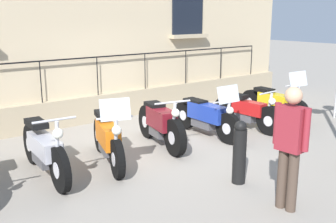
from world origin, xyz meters
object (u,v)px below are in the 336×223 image
Objects in this scene: motorcycle_yellow at (274,103)px; bollard at (240,152)px; motorcycle_silver at (45,151)px; pedestrian_standing at (290,142)px; motorcycle_maroon at (161,124)px; motorcycle_orange at (108,140)px; motorcycle_red at (247,112)px; motorcycle_blue at (206,116)px.

motorcycle_yellow reaches higher than bollard.
motorcycle_silver is 3.91m from pedestrian_standing.
motorcycle_maroon reaches higher than bollard.
motorcycle_yellow is (-0.18, 4.95, -0.03)m from motorcycle_orange.
pedestrian_standing reaches higher than motorcycle_red.
bollard is at bearing 31.02° from motorcycle_orange.
pedestrian_standing reaches higher than motorcycle_orange.
motorcycle_orange reaches higher than bollard.
motorcycle_blue is at bearing 155.08° from pedestrian_standing.
motorcycle_red is at bearing 89.72° from motorcycle_orange.
motorcycle_silver is 1.06× the size of motorcycle_blue.
motorcycle_orange reaches higher than motorcycle_yellow.
motorcycle_silver is 3.19m from bollard.
motorcycle_silver is at bearing -96.85° from motorcycle_orange.
motorcycle_orange reaches higher than motorcycle_silver.
motorcycle_maroon is 0.92× the size of motorcycle_yellow.
motorcycle_red is at bearing 88.19° from motorcycle_silver.
motorcycle_yellow is at bearing 98.96° from motorcycle_red.
motorcycle_maroon is at bearing 92.03° from motorcycle_silver.
motorcycle_red is 1.25m from motorcycle_yellow.
motorcycle_red is at bearing 80.73° from motorcycle_blue.
motorcycle_maroon is (-0.22, 1.35, 0.00)m from motorcycle_orange.
motorcycle_maroon is at bearing -90.73° from motorcycle_yellow.
motorcycle_blue is at bearing 148.55° from bollard.
motorcycle_orange reaches higher than motorcycle_blue.
motorcycle_orange reaches higher than motorcycle_maroon.
pedestrian_standing is (1.01, -0.15, 0.46)m from bollard.
motorcycle_blue is (-0.17, 2.57, -0.00)m from motorcycle_orange.
motorcycle_yellow is at bearing 129.80° from pedestrian_standing.
motorcycle_maroon reaches higher than motorcycle_red.
motorcycle_orange reaches higher than motorcycle_red.
motorcycle_orange is 1.37m from motorcycle_maroon.
motorcycle_silver is at bearing -91.81° from motorcycle_red.
motorcycle_yellow reaches higher than motorcycle_red.
pedestrian_standing reaches higher than motorcycle_blue.
bollard is at bearing 47.23° from motorcycle_silver.
motorcycle_yellow is 5.07m from pedestrian_standing.
motorcycle_maroon is at bearing 176.73° from bollard.
motorcycle_orange is at bearing -148.98° from bollard.
pedestrian_standing is at bearing -41.03° from motorcycle_red.
motorcycle_silver is 1.10× the size of motorcycle_maroon.
motorcycle_orange is 2.58m from motorcycle_blue.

